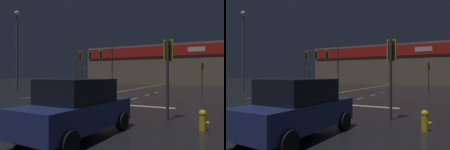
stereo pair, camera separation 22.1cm
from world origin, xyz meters
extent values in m
plane|color=black|center=(0.00, 0.00, 0.00)|extent=(200.00, 200.00, 0.00)
cube|color=gold|center=(-0.15, 0.00, 0.00)|extent=(0.12, 60.00, 0.01)
cube|color=gold|center=(0.15, 0.00, 0.00)|extent=(0.12, 60.00, 0.01)
cube|color=silver|center=(-4.30, -5.40, 0.00)|extent=(0.12, 1.40, 0.01)
cube|color=silver|center=(-4.30, -1.80, 0.00)|extent=(0.12, 1.40, 0.01)
cube|color=silver|center=(-4.30, 1.80, 0.00)|extent=(0.12, 1.40, 0.01)
cube|color=silver|center=(-4.30, 5.40, 0.00)|extent=(0.12, 1.40, 0.01)
cube|color=silver|center=(4.30, -5.40, 0.00)|extent=(0.12, 1.40, 0.01)
cube|color=silver|center=(4.30, -1.80, 0.00)|extent=(0.12, 1.40, 0.01)
cube|color=silver|center=(4.30, 1.80, 0.00)|extent=(0.12, 1.40, 0.01)
cube|color=silver|center=(4.30, 5.40, 0.00)|extent=(0.12, 1.40, 0.01)
cube|color=silver|center=(4.30, -5.78, 0.00)|extent=(8.26, 0.40, 0.01)
cylinder|color=#38383D|center=(0.41, 1.76, 2.52)|extent=(0.14, 0.14, 5.04)
cylinder|color=#38383D|center=(-1.99, 1.76, 4.79)|extent=(4.80, 0.10, 0.10)
cube|color=black|center=(-0.96, 1.76, 4.25)|extent=(0.28, 0.24, 0.84)
cube|color=gold|center=(-0.96, 1.76, 4.25)|extent=(0.42, 0.08, 0.99)
sphere|color=red|center=(-0.96, 1.60, 4.51)|extent=(0.17, 0.17, 0.17)
sphere|color=#543707|center=(-0.96, 1.60, 4.25)|extent=(0.17, 0.17, 0.17)
sphere|color=#084513|center=(-0.96, 1.60, 4.00)|extent=(0.17, 0.17, 0.17)
cube|color=black|center=(-2.33, 1.76, 4.25)|extent=(0.28, 0.24, 0.84)
cube|color=gold|center=(-2.33, 1.76, 4.25)|extent=(0.42, 0.08, 0.99)
sphere|color=red|center=(-2.33, 1.60, 4.51)|extent=(0.17, 0.17, 0.17)
sphere|color=#543707|center=(-2.33, 1.60, 4.25)|extent=(0.17, 0.17, 0.17)
sphere|color=#084513|center=(-2.33, 1.60, 4.00)|extent=(0.17, 0.17, 0.17)
cube|color=black|center=(-3.70, 1.76, 4.25)|extent=(0.28, 0.24, 0.84)
cube|color=gold|center=(-3.70, 1.76, 4.25)|extent=(0.42, 0.08, 0.99)
sphere|color=red|center=(-3.70, 1.60, 4.51)|extent=(0.17, 0.17, 0.17)
sphere|color=#543707|center=(-3.70, 1.60, 4.25)|extent=(0.17, 0.17, 0.17)
sphere|color=#084513|center=(-3.70, 1.60, 4.00)|extent=(0.17, 0.17, 0.17)
cylinder|color=#38383D|center=(-8.67, 9.38, 1.51)|extent=(0.13, 0.13, 3.02)
cube|color=black|center=(-8.67, 9.56, 2.55)|extent=(0.28, 0.24, 0.84)
cube|color=gold|center=(-8.67, 9.56, 2.55)|extent=(0.42, 0.08, 0.99)
sphere|color=red|center=(-8.67, 9.41, 2.81)|extent=(0.17, 0.17, 0.17)
sphere|color=#543707|center=(-8.67, 9.41, 2.55)|extent=(0.17, 0.17, 0.17)
sphere|color=#084513|center=(-8.67, 9.41, 2.30)|extent=(0.17, 0.17, 0.17)
cylinder|color=#38383D|center=(8.72, -9.33, 1.80)|extent=(0.13, 0.13, 3.61)
cube|color=black|center=(8.72, -9.15, 3.14)|extent=(0.28, 0.24, 0.84)
cube|color=gold|center=(8.72, -9.15, 3.14)|extent=(0.42, 0.08, 0.99)
sphere|color=red|center=(8.72, -9.31, 3.39)|extent=(0.17, 0.17, 0.17)
sphere|color=#543707|center=(8.72, -9.31, 3.14)|extent=(0.17, 0.17, 0.17)
sphere|color=#084513|center=(8.72, -9.31, 2.89)|extent=(0.17, 0.17, 0.17)
cylinder|color=#38383D|center=(8.84, 9.43, 1.78)|extent=(0.13, 0.13, 3.56)
cube|color=black|center=(8.84, 9.61, 3.09)|extent=(0.28, 0.24, 0.84)
cube|color=gold|center=(8.84, 9.61, 3.09)|extent=(0.42, 0.08, 0.99)
sphere|color=red|center=(8.84, 9.46, 3.34)|extent=(0.17, 0.17, 0.17)
sphere|color=#543707|center=(8.84, 9.46, 3.09)|extent=(0.17, 0.17, 0.17)
sphere|color=#084513|center=(8.84, 9.46, 2.84)|extent=(0.17, 0.17, 0.17)
cylinder|color=#59595E|center=(-10.28, -1.53, 4.49)|extent=(0.20, 0.20, 8.99)
sphere|color=silver|center=(-10.28, -1.53, 9.16)|extent=(0.56, 0.56, 0.56)
cylinder|color=gold|center=(10.28, -10.73, 0.28)|extent=(0.24, 0.24, 0.55)
sphere|color=gold|center=(10.28, -10.73, 0.63)|extent=(0.26, 0.26, 0.26)
cylinder|color=gold|center=(10.45, -10.73, 0.30)|extent=(0.10, 0.09, 0.09)
cube|color=navy|center=(6.67, -13.33, 0.72)|extent=(2.02, 4.39, 0.80)
cube|color=black|center=(6.67, -13.33, 1.50)|extent=(1.78, 2.45, 0.76)
cylinder|color=black|center=(5.85, -11.82, 0.32)|extent=(0.25, 0.65, 0.64)
cylinder|color=black|center=(7.65, -11.91, 0.32)|extent=(0.25, 0.65, 0.64)
cylinder|color=black|center=(5.70, -14.74, 0.32)|extent=(0.25, 0.65, 0.64)
cylinder|color=black|center=(7.50, -14.83, 0.32)|extent=(0.25, 0.65, 0.64)
cube|color=#7A6651|center=(0.00, 31.79, 4.29)|extent=(37.60, 10.00, 8.58)
cube|color=red|center=(0.00, 26.69, 7.08)|extent=(36.84, 0.20, 2.14)
cube|color=white|center=(6.58, 26.64, 7.08)|extent=(3.20, 0.16, 0.90)
cylinder|color=#4C3828|center=(-20.98, 25.06, 4.53)|extent=(0.26, 0.26, 9.06)
cube|color=#4C3828|center=(-20.98, 25.06, 8.46)|extent=(2.20, 0.12, 0.12)
camera|label=1|loc=(10.86, -19.20, 2.02)|focal=35.00mm
camera|label=2|loc=(11.06, -19.10, 2.02)|focal=35.00mm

